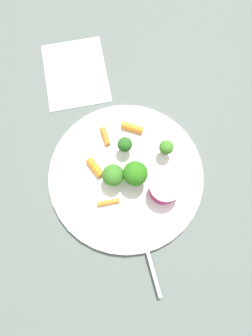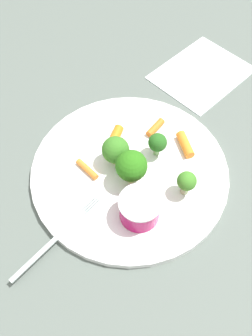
# 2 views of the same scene
# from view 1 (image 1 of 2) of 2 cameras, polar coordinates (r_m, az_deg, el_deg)

# --- Properties ---
(ground_plane) EXTENTS (2.40, 2.40, 0.00)m
(ground_plane) POSITION_cam_1_polar(r_m,az_deg,el_deg) (0.59, -0.02, -1.57)
(ground_plane) COLOR #545F58
(plate) EXTENTS (0.31, 0.31, 0.01)m
(plate) POSITION_cam_1_polar(r_m,az_deg,el_deg) (0.59, -0.02, -1.42)
(plate) COLOR white
(plate) RESTS_ON ground_plane
(sauce_cup) EXTENTS (0.06, 0.06, 0.04)m
(sauce_cup) POSITION_cam_1_polar(r_m,az_deg,el_deg) (0.56, 7.57, -3.90)
(sauce_cup) COLOR #9F0948
(sauce_cup) RESTS_ON plate
(broccoli_floret_0) EXTENTS (0.04, 0.04, 0.05)m
(broccoli_floret_0) POSITION_cam_1_polar(r_m,az_deg,el_deg) (0.55, -2.54, -1.44)
(broccoli_floret_0) COLOR #93B15A
(broccoli_floret_0) RESTS_ON plate
(broccoli_floret_1) EXTENTS (0.03, 0.03, 0.05)m
(broccoli_floret_1) POSITION_cam_1_polar(r_m,az_deg,el_deg) (0.57, 7.89, 3.98)
(broccoli_floret_1) COLOR #98AB74
(broccoli_floret_1) RESTS_ON plate
(broccoli_floret_2) EXTENTS (0.05, 0.05, 0.06)m
(broccoli_floret_2) POSITION_cam_1_polar(r_m,az_deg,el_deg) (0.54, 1.82, -1.12)
(broccoli_floret_2) COLOR #98BD5A
(broccoli_floret_2) RESTS_ON plate
(broccoli_floret_3) EXTENTS (0.03, 0.03, 0.04)m
(broccoli_floret_3) POSITION_cam_1_polar(r_m,az_deg,el_deg) (0.57, -0.22, 4.61)
(broccoli_floret_3) COLOR #7EAD69
(broccoli_floret_3) RESTS_ON plate
(carrot_stick_0) EXTENTS (0.03, 0.04, 0.01)m
(carrot_stick_0) POSITION_cam_1_polar(r_m,az_deg,el_deg) (0.57, -3.47, -6.73)
(carrot_stick_0) COLOR orange
(carrot_stick_0) RESTS_ON plate
(carrot_stick_1) EXTENTS (0.04, 0.03, 0.01)m
(carrot_stick_1) POSITION_cam_1_polar(r_m,az_deg,el_deg) (0.60, -4.13, 6.23)
(carrot_stick_1) COLOR orange
(carrot_stick_1) RESTS_ON plate
(carrot_stick_2) EXTENTS (0.04, 0.04, 0.02)m
(carrot_stick_2) POSITION_cam_1_polar(r_m,az_deg,el_deg) (0.58, -6.21, -0.28)
(carrot_stick_2) COLOR orange
(carrot_stick_2) RESTS_ON plate
(carrot_stick_3) EXTENTS (0.02, 0.05, 0.02)m
(carrot_stick_3) POSITION_cam_1_polar(r_m,az_deg,el_deg) (0.61, 1.24, 7.95)
(carrot_stick_3) COLOR orange
(carrot_stick_3) RESTS_ON plate
(fork) EXTENTS (0.15, 0.08, 0.00)m
(fork) POSITION_cam_1_polar(r_m,az_deg,el_deg) (0.56, 4.15, -15.69)
(fork) COLOR #B1C0BF
(fork) RESTS_ON plate
(napkin) EXTENTS (0.21, 0.19, 0.00)m
(napkin) POSITION_cam_1_polar(r_m,az_deg,el_deg) (0.71, -9.86, 17.96)
(napkin) COLOR white
(napkin) RESTS_ON ground_plane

